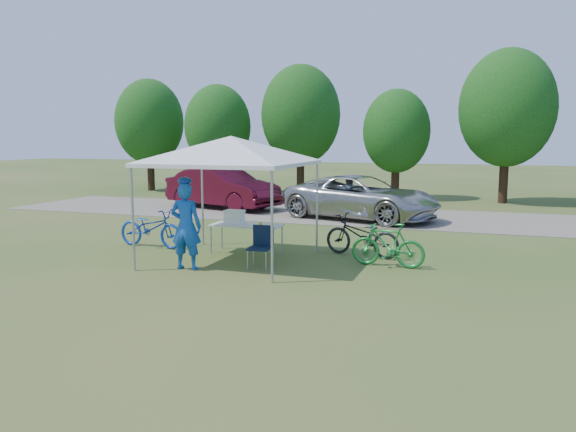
% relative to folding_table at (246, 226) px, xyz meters
% --- Properties ---
extents(ground, '(100.00, 100.00, 0.00)m').
position_rel_folding_table_xyz_m(ground, '(0.04, -0.89, -0.64)').
color(ground, '#2D5119').
rests_on(ground, ground).
extents(gravel_strip, '(24.00, 5.00, 0.02)m').
position_rel_folding_table_xyz_m(gravel_strip, '(0.04, 7.11, -0.63)').
color(gravel_strip, gray).
rests_on(gravel_strip, ground).
extents(canopy, '(4.53, 4.53, 3.00)m').
position_rel_folding_table_xyz_m(canopy, '(0.04, -0.89, 2.02)').
color(canopy, '#A5A5AA').
rests_on(canopy, ground).
extents(treeline, '(24.89, 4.28, 6.30)m').
position_rel_folding_table_xyz_m(treeline, '(-0.25, 13.16, 2.90)').
color(treeline, '#382314').
rests_on(treeline, ground).
extents(folding_table, '(1.65, 0.69, 0.68)m').
position_rel_folding_table_xyz_m(folding_table, '(0.00, 0.00, 0.00)').
color(folding_table, white).
rests_on(folding_table, ground).
extents(folding_chair, '(0.48, 0.49, 0.87)m').
position_rel_folding_table_xyz_m(folding_chair, '(0.87, -1.25, -0.12)').
color(folding_chair, black).
rests_on(folding_chair, ground).
extents(cooler, '(0.45, 0.31, 0.33)m').
position_rel_folding_table_xyz_m(cooler, '(-0.30, 0.00, 0.21)').
color(cooler, white).
rests_on(cooler, folding_table).
extents(ice_cream_cup, '(0.09, 0.09, 0.07)m').
position_rel_folding_table_xyz_m(ice_cream_cup, '(0.38, -0.05, 0.08)').
color(ice_cream_cup, gold).
rests_on(ice_cream_cup, folding_table).
extents(cyclist, '(0.69, 0.49, 1.79)m').
position_rel_folding_table_xyz_m(cyclist, '(-0.51, -1.93, 0.26)').
color(cyclist, blue).
rests_on(cyclist, ground).
extents(bike_blue, '(1.90, 0.82, 0.97)m').
position_rel_folding_table_xyz_m(bike_blue, '(-2.52, -0.11, -0.15)').
color(bike_blue, '#1340AB').
rests_on(bike_blue, ground).
extents(bike_green, '(1.58, 0.54, 0.93)m').
position_rel_folding_table_xyz_m(bike_green, '(3.37, -0.36, -0.17)').
color(bike_green, '#1C8232').
rests_on(bike_green, ground).
extents(bike_dark, '(1.92, 1.07, 0.96)m').
position_rel_folding_table_xyz_m(bike_dark, '(2.63, 0.50, -0.16)').
color(bike_dark, black).
rests_on(bike_dark, ground).
extents(minivan, '(5.66, 3.82, 1.44)m').
position_rel_folding_table_xyz_m(minivan, '(1.44, 6.31, 0.10)').
color(minivan, '#B4B3AF').
rests_on(minivan, gravel_strip).
extents(sedan, '(5.00, 3.02, 1.56)m').
position_rel_folding_table_xyz_m(sedan, '(-4.20, 7.47, 0.16)').
color(sedan, '#4E0D1D').
rests_on(sedan, gravel_strip).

